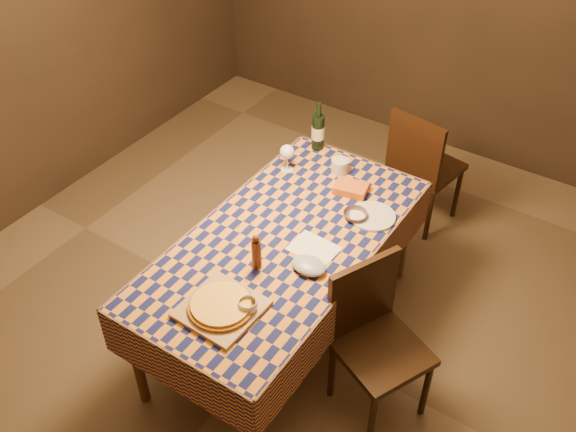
{
  "coord_description": "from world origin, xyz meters",
  "views": [
    {
      "loc": [
        1.45,
        -2.14,
        3.11
      ],
      "look_at": [
        0.0,
        0.05,
        0.9
      ],
      "focal_mm": 40.0,
      "sensor_mm": 36.0,
      "label": 1
    }
  ],
  "objects": [
    {
      "name": "room",
      "position": [
        0.0,
        0.0,
        1.35
      ],
      "size": [
        5.0,
        5.1,
        2.7
      ],
      "color": "brown",
      "rests_on": "ground"
    },
    {
      "name": "dining_table",
      "position": [
        0.0,
        0.0,
        0.69
      ],
      "size": [
        0.94,
        1.84,
        0.77
      ],
      "color": "brown",
      "rests_on": "ground"
    },
    {
      "name": "cutting_board",
      "position": [
        0.04,
        -0.59,
        0.78
      ],
      "size": [
        0.37,
        0.37,
        0.02
      ],
      "primitive_type": "cube",
      "rotation": [
        0.0,
        0.0,
        -0.03
      ],
      "color": "#A87F4F",
      "rests_on": "dining_table"
    },
    {
      "name": "pizza",
      "position": [
        0.04,
        -0.59,
        0.81
      ],
      "size": [
        0.34,
        0.34,
        0.03
      ],
      "color": "#9E5A1A",
      "rests_on": "cutting_board"
    },
    {
      "name": "pepper_mill",
      "position": [
        0.0,
        -0.25,
        0.87
      ],
      "size": [
        0.06,
        0.06,
        0.21
      ],
      "color": "#462010",
      "rests_on": "dining_table"
    },
    {
      "name": "bowl",
      "position": [
        0.24,
        0.37,
        0.79
      ],
      "size": [
        0.15,
        0.15,
        0.04
      ],
      "primitive_type": "imported",
      "rotation": [
        0.0,
        0.0,
        0.12
      ],
      "color": "#5A444B",
      "rests_on": "dining_table"
    },
    {
      "name": "wine_glass",
      "position": [
        -0.34,
        0.55,
        0.9
      ],
      "size": [
        0.1,
        0.1,
        0.18
      ],
      "color": "white",
      "rests_on": "dining_table"
    },
    {
      "name": "wine_bottle",
      "position": [
        -0.3,
        0.86,
        0.89
      ],
      "size": [
        0.11,
        0.11,
        0.33
      ],
      "color": "black",
      "rests_on": "dining_table"
    },
    {
      "name": "deli_tub",
      "position": [
        -0.05,
        0.71,
        0.81
      ],
      "size": [
        0.14,
        0.14,
        0.09
      ],
      "primitive_type": "cylinder",
      "rotation": [
        0.0,
        0.0,
        0.41
      ],
      "color": "silver",
      "rests_on": "dining_table"
    },
    {
      "name": "takeout_container",
      "position": [
        0.1,
        0.57,
        0.79
      ],
      "size": [
        0.22,
        0.17,
        0.05
      ],
      "primitive_type": "cube",
      "rotation": [
        0.0,
        0.0,
        0.21
      ],
      "color": "#C65E1A",
      "rests_on": "dining_table"
    },
    {
      "name": "white_plate",
      "position": [
        0.32,
        0.43,
        0.78
      ],
      "size": [
        0.32,
        0.32,
        0.01
      ],
      "primitive_type": "cylinder",
      "rotation": [
        0.0,
        0.0,
        -0.25
      ],
      "color": "silver",
      "rests_on": "dining_table"
    },
    {
      "name": "tumbler",
      "position": [
        0.15,
        -0.53,
        0.81
      ],
      "size": [
        0.12,
        0.12,
        0.08
      ],
      "primitive_type": "imported",
      "rotation": [
        0.0,
        0.0,
        0.25
      ],
      "color": "silver",
      "rests_on": "dining_table"
    },
    {
      "name": "flour_patch",
      "position": [
        0.18,
        0.03,
        0.77
      ],
      "size": [
        0.26,
        0.2,
        0.0
      ],
      "primitive_type": "cube",
      "rotation": [
        0.0,
        0.0,
        -0.05
      ],
      "color": "white",
      "rests_on": "dining_table"
    },
    {
      "name": "flour_bag",
      "position": [
        0.24,
        -0.12,
        0.8
      ],
      "size": [
        0.2,
        0.16,
        0.06
      ],
      "primitive_type": "ellipsoid",
      "rotation": [
        0.0,
        0.0,
        0.08
      ],
      "color": "#919EB9",
      "rests_on": "dining_table"
    },
    {
      "name": "chair_far",
      "position": [
        0.22,
        1.4,
        0.52
      ],
      "size": [
        0.49,
        0.5,
        0.93
      ],
      "color": "black",
      "rests_on": "ground"
    },
    {
      "name": "chair_right",
      "position": [
        0.63,
        -0.11,
        0.52
      ],
      "size": [
        0.56,
        0.56,
        0.93
      ],
      "color": "black",
      "rests_on": "ground"
    }
  ]
}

